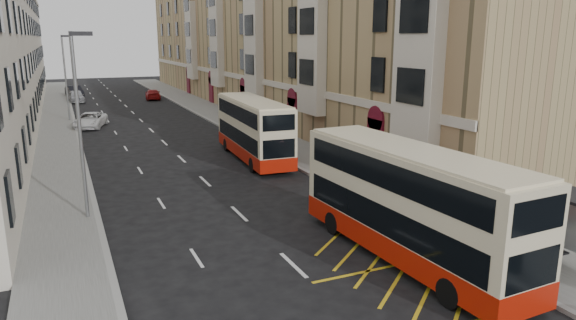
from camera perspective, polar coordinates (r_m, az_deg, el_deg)
name	(u,v)px	position (r m, az deg, el deg)	size (l,w,h in m)	color
ground	(351,320)	(15.50, 7.03, -17.24)	(200.00, 200.00, 0.00)	black
pavement_right	(253,130)	(44.68, -3.93, 3.32)	(4.00, 120.00, 0.15)	#60605C
pavement_left	(58,145)	(42.09, -24.16, 1.54)	(3.00, 120.00, 0.15)	#60605C
kerb_right	(231,132)	(44.05, -6.37, 3.13)	(0.25, 120.00, 0.15)	gray
kerb_left	(80,143)	(42.10, -22.13, 1.73)	(0.25, 120.00, 0.15)	gray
road_markings	(134,114)	(57.33, -16.74, 4.95)	(10.00, 110.00, 0.01)	silver
terrace_right	(262,41)	(60.81, -2.91, 13.06)	(10.75, 79.00, 15.25)	tan
bus_shelter	(575,214)	(19.73, 29.24, -5.27)	(1.65, 4.25, 2.70)	black
guard_railing	(408,205)	(22.76, 13.23, -4.92)	(0.06, 6.56, 1.01)	red
street_lamp_near	(80,116)	(23.59, -22.14, 4.53)	(0.93, 0.18, 8.00)	gray
street_lamp_far	(66,73)	(53.46, -23.47, 8.85)	(0.93, 0.18, 8.00)	gray
double_decker_front	(409,204)	(18.82, 13.25, -4.81)	(2.85, 10.48, 4.14)	beige
double_decker_rear	(253,129)	(33.78, -3.89, 3.42)	(2.85, 10.13, 4.00)	beige
pedestrian_near	(532,247)	(19.59, 25.48, -8.76)	(0.56, 0.37, 1.54)	black
pedestrian_mid	(499,207)	(23.28, 22.39, -4.85)	(0.81, 0.63, 1.67)	black
pedestrian_far	(455,221)	(20.88, 18.05, -6.51)	(0.99, 0.41, 1.70)	black
white_van	(90,120)	(49.53, -21.13, 4.15)	(2.23, 4.85, 1.35)	silver
car_silver	(76,96)	(70.03, -22.48, 6.57)	(1.80, 4.47, 1.52)	#AAADB2
car_dark	(74,91)	(76.50, -22.65, 7.06)	(1.63, 4.69, 1.54)	black
car_red	(153,94)	(70.12, -14.78, 7.06)	(1.84, 4.54, 1.32)	#A21313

